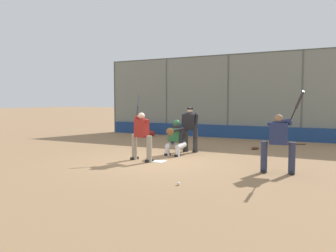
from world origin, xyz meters
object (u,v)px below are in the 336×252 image
catcher_behind_plate (175,137)px  fielding_glove_on_dirt (255,148)px  equipment_bag_dugout_side (144,133)px  spare_bat_near_backstop (293,144)px  baseball_loose (178,184)px  umpire_home (190,128)px  batter_on_deck (279,141)px  batter_at_plate (141,135)px

catcher_behind_plate → fielding_glove_on_dirt: (-2.22, -2.68, -0.60)m
equipment_bag_dugout_side → catcher_behind_plate: bearing=129.8°
spare_bat_near_backstop → baseball_loose: baseball_loose is taller
catcher_behind_plate → umpire_home: (-0.18, -0.92, 0.25)m
catcher_behind_plate → fielding_glove_on_dirt: bearing=-121.2°
spare_bat_near_backstop → baseball_loose: (1.59, 8.52, 0.00)m
batter_on_deck → equipment_bag_dugout_side: 10.44m
umpire_home → baseball_loose: size_ratio=22.62×
fielding_glove_on_dirt → equipment_bag_dugout_side: bearing=-21.2°
fielding_glove_on_dirt → equipment_bag_dugout_side: (6.58, -2.55, 0.10)m
umpire_home → baseball_loose: bearing=111.7°
umpire_home → equipment_bag_dugout_side: bearing=-41.5°
catcher_behind_plate → umpire_home: 0.97m
batter_on_deck → baseball_loose: 3.03m
batter_at_plate → spare_bat_near_backstop: size_ratio=2.67×
umpire_home → spare_bat_near_backstop: size_ratio=2.09×
baseball_loose → equipment_bag_dugout_side: (6.18, -8.92, 0.11)m
catcher_behind_plate → spare_bat_near_backstop: catcher_behind_plate is taller
batter_at_plate → spare_bat_near_backstop: batter_at_plate is taller
spare_bat_near_backstop → baseball_loose: bearing=62.4°
batter_at_plate → umpire_home: (-0.69, -2.35, 0.06)m
umpire_home → spare_bat_near_backstop: (-3.24, -3.90, -0.87)m
catcher_behind_plate → baseball_loose: 4.16m
batter_on_deck → catcher_behind_plate: bearing=149.7°
batter_at_plate → fielding_glove_on_dirt: (-2.73, -4.11, -0.79)m
batter_at_plate → umpire_home: bearing=-90.5°
batter_at_plate → fielding_glove_on_dirt: size_ratio=7.19×
umpire_home → spare_bat_near_backstop: umpire_home is taller
catcher_behind_plate → equipment_bag_dugout_side: bearing=-41.8°
fielding_glove_on_dirt → catcher_behind_plate: bearing=50.4°
batter_at_plate → baseball_loose: (-2.33, 2.26, -0.80)m
batter_on_deck → fielding_glove_on_dirt: size_ratio=7.23×
equipment_bag_dugout_side → spare_bat_near_backstop: bearing=177.0°
umpire_home → baseball_loose: 4.97m
batter_on_deck → baseball_loose: batter_on_deck is taller
umpire_home → equipment_bag_dugout_side: 6.30m
catcher_behind_plate → equipment_bag_dugout_side: 6.83m
catcher_behind_plate → spare_bat_near_backstop: (-3.41, -4.82, -0.62)m
catcher_behind_plate → fielding_glove_on_dirt: size_ratio=4.20×
batter_on_deck → equipment_bag_dugout_side: (8.02, -6.65, -0.70)m
fielding_glove_on_dirt → baseball_loose: fielding_glove_on_dirt is taller
catcher_behind_plate → batter_on_deck: size_ratio=0.58×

